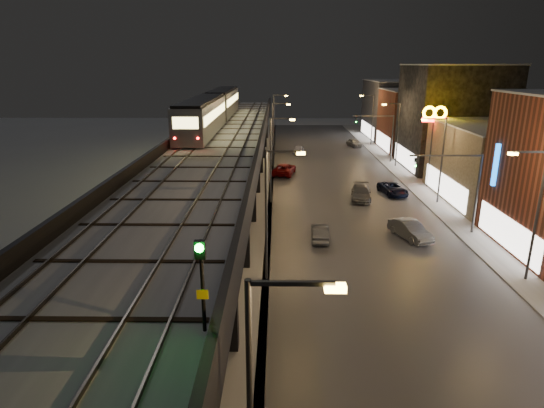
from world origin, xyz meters
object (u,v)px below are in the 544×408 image
object	(u,v)px
rail_signal	(201,268)
car_near_white	(320,233)
car_onc_silver	(410,231)
car_onc_dark	(393,189)
car_far_white	(299,150)
car_onc_red	(354,143)
car_onc_white	(361,193)
subway_train	(214,108)
car_mid_silver	(284,169)

from	to	relation	value
rail_signal	car_near_white	xyz separation A→B (m)	(5.70, 23.95, -8.04)
car_near_white	car_onc_silver	world-z (taller)	car_onc_silver
car_onc_silver	car_onc_dark	xyz separation A→B (m)	(1.83, 13.58, -0.09)
car_far_white	car_onc_silver	size ratio (longest dim) A/B	0.87
rail_signal	car_onc_red	size ratio (longest dim) A/B	0.71
car_far_white	car_onc_white	bearing A→B (deg)	109.50
subway_train	car_mid_silver	size ratio (longest dim) A/B	7.37
rail_signal	car_onc_silver	distance (m)	28.85
subway_train	rail_signal	size ratio (longest dim) A/B	13.59
subway_train	car_near_white	xyz separation A→B (m)	(12.10, -26.24, -7.89)
car_mid_silver	car_far_white	size ratio (longest dim) A/B	1.34
car_near_white	car_onc_dark	bearing A→B (deg)	-121.30
rail_signal	subway_train	bearing A→B (deg)	97.27
subway_train	car_onc_silver	world-z (taller)	subway_train
car_onc_dark	car_onc_red	size ratio (longest dim) A/B	1.16
rail_signal	car_near_white	distance (m)	25.90
subway_train	car_onc_white	xyz separation A→B (m)	(17.61, -14.30, -7.80)
car_mid_silver	car_onc_white	world-z (taller)	car_mid_silver
car_onc_dark	subway_train	bearing A→B (deg)	139.88
car_mid_silver	car_onc_red	world-z (taller)	car_mid_silver
rail_signal	car_onc_white	size ratio (longest dim) A/B	0.58
car_far_white	car_onc_red	size ratio (longest dim) A/B	0.97
car_onc_silver	car_mid_silver	bearing A→B (deg)	94.47
car_near_white	car_onc_silver	xyz separation A→B (m)	(7.62, 0.38, 0.11)
car_onc_white	car_far_white	bearing A→B (deg)	110.25
car_onc_dark	car_onc_white	distance (m)	4.42
car_near_white	car_onc_red	size ratio (longest dim) A/B	0.94
car_onc_silver	subway_train	bearing A→B (deg)	107.77
rail_signal	car_onc_red	xyz separation A→B (m)	(15.76, 68.92, -7.98)
car_onc_silver	car_onc_red	xyz separation A→B (m)	(2.44, 44.59, -0.05)
subway_train	car_far_white	world-z (taller)	subway_train
rail_signal	car_onc_silver	xyz separation A→B (m)	(13.32, 24.33, -7.93)
car_far_white	car_onc_white	xyz separation A→B (m)	(5.61, -26.50, 0.05)
rail_signal	car_onc_white	xyz separation A→B (m)	(11.21, 35.89, -7.95)
car_near_white	car_onc_white	xyz separation A→B (m)	(5.52, 11.94, 0.09)
car_mid_silver	car_onc_dark	distance (m)	15.41
car_onc_dark	car_onc_white	xyz separation A→B (m)	(-3.93, -2.02, 0.07)
car_mid_silver	car_onc_silver	bearing A→B (deg)	125.43
subway_train	car_onc_silver	size ratio (longest dim) A/B	8.63
car_onc_red	subway_train	bearing A→B (deg)	-154.43
subway_train	car_near_white	bearing A→B (deg)	-65.25
rail_signal	car_onc_white	bearing A→B (deg)	72.65
rail_signal	car_onc_red	distance (m)	71.15
rail_signal	car_onc_red	world-z (taller)	rail_signal
car_onc_white	rail_signal	bearing A→B (deg)	-99.05
rail_signal	car_onc_dark	size ratio (longest dim) A/B	0.61
car_onc_dark	car_onc_red	bearing A→B (deg)	78.42
car_far_white	car_onc_silver	bearing A→B (deg)	109.01
car_far_white	car_onc_red	distance (m)	12.08
car_onc_silver	rail_signal	bearing A→B (deg)	-138.25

